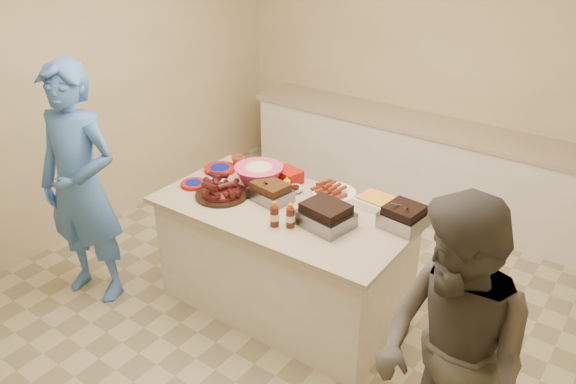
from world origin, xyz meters
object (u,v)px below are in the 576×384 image
Objects in this scene: plastic_cup at (238,167)px; guest_blue at (100,289)px; roasting_pan at (402,227)px; mustard_bottle at (287,192)px; island at (284,305)px; bbq_bottle_b at (290,227)px; bbq_bottle_a at (275,226)px; coleslaw_bowl at (259,184)px; rib_platter at (222,196)px.

plastic_cup is 1.51m from guest_blue.
roasting_pan is 2.00× the size of mustard_bottle.
bbq_bottle_b reaches higher than island.
bbq_bottle_a is 1.00m from plastic_cup.
bbq_bottle_b is (-0.61, -0.45, 0.00)m from roasting_pan.
guest_blue is (-0.97, -0.91, -0.88)m from coleslaw_bowl.
bbq_bottle_b reaches higher than guest_blue.
roasting_pan is 0.14× the size of guest_blue.
guest_blue is (-1.45, -0.48, -0.88)m from bbq_bottle_a.
bbq_bottle_b is 1.68× the size of plastic_cup.
rib_platter is 1.06× the size of coleslaw_bowl.
coleslaw_bowl is 0.37m from plastic_cup.
rib_platter is 0.67m from bbq_bottle_b.
coleslaw_bowl is at bearing 72.02° from rib_platter.
rib_platter is 3.00× the size of mustard_bottle.
island is at bearing 14.88° from guest_blue.
rib_platter is at bearing 168.99° from bbq_bottle_a.
island is at bearing -25.90° from coleslaw_bowl.
rib_platter is at bearing -62.71° from plastic_cup.
rib_platter is at bearing -164.99° from island.
guest_blue is (-1.34, -0.73, 0.00)m from island.
island is 1.52m from guest_blue.
island is 4.96× the size of coleslaw_bowl.
plastic_cup is (-0.81, 0.57, 0.00)m from bbq_bottle_a.
guest_blue is (-2.14, -0.98, -0.88)m from roasting_pan.
guest_blue is at bearing -136.96° from coleslaw_bowl.
plastic_cup is (-0.59, 0.13, 0.00)m from mustard_bottle.
mustard_bottle is (-0.92, -0.05, 0.00)m from roasting_pan.
coleslaw_bowl is at bearing 29.48° from guest_blue.
rib_platter is 1.49× the size of roasting_pan.
coleslaw_bowl is at bearing 146.57° from bbq_bottle_b.
plastic_cup is 0.06× the size of guest_blue.
bbq_bottle_b is at bearing -5.23° from rib_platter.
mustard_bottle is at bearing 119.82° from island.
bbq_bottle_b is 0.09× the size of guest_blue.
island is 1.01m from rib_platter.
bbq_bottle_a is at bearing -151.42° from bbq_bottle_b.
coleslaw_bowl is at bearing -170.40° from roasting_pan.
plastic_cup is at bearing 144.94° from bbq_bottle_a.
guest_blue is at bearing -149.42° from roasting_pan.
coleslaw_bowl is 0.68m from bbq_bottle_b.
coleslaw_bowl is 0.20× the size of guest_blue.
coleslaw_bowl is 3.59× the size of plastic_cup.
island is 0.91m from mustard_bottle.
bbq_bottle_a is at bearing -41.89° from coleslaw_bowl.
roasting_pan reaches higher than guest_blue.
guest_blue is (-1.54, -0.53, -0.88)m from bbq_bottle_b.
island is at bearing 135.44° from bbq_bottle_b.
bbq_bottle_b is (0.20, -0.20, 0.88)m from island.
coleslaw_bowl is 0.64m from bbq_bottle_a.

